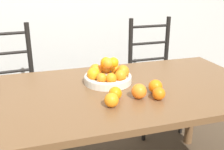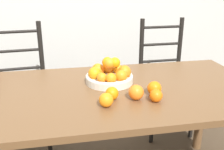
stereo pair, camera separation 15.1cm
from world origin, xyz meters
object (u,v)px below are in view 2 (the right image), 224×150
at_px(fruit_bowl, 109,75).
at_px(chair_right, 165,81).
at_px(orange_loose_3, 156,96).
at_px(chair_left, 21,91).
at_px(orange_loose_2, 154,88).
at_px(orange_loose_4, 136,92).
at_px(orange_loose_0, 112,93).
at_px(orange_loose_1, 106,100).

height_order(fruit_bowl, chair_right, chair_right).
xyz_separation_m(orange_loose_3, chair_left, (-0.82, 0.95, -0.31)).
height_order(orange_loose_2, chair_left, chair_left).
relative_size(orange_loose_4, chair_right, 0.08).
height_order(orange_loose_4, chair_left, chair_left).
xyz_separation_m(orange_loose_2, orange_loose_3, (-0.02, -0.08, -0.00)).
height_order(orange_loose_2, chair_right, chair_right).
bearing_deg(orange_loose_3, fruit_bowl, 120.30).
xyz_separation_m(orange_loose_2, chair_right, (0.42, 0.87, -0.31)).
distance_m(orange_loose_0, orange_loose_3, 0.23).
relative_size(orange_loose_3, chair_right, 0.07).
relative_size(orange_loose_1, chair_right, 0.07).
bearing_deg(orange_loose_0, chair_left, 124.39).
distance_m(fruit_bowl, chair_right, 0.95).
xyz_separation_m(fruit_bowl, chair_left, (-0.64, 0.63, -0.32)).
distance_m(orange_loose_0, orange_loose_4, 0.13).
distance_m(orange_loose_3, chair_right, 1.09).
relative_size(orange_loose_1, orange_loose_3, 1.07).
bearing_deg(fruit_bowl, orange_loose_2, -48.54).
relative_size(orange_loose_4, chair_left, 0.08).
bearing_deg(orange_loose_0, orange_loose_4, -9.71).
bearing_deg(orange_loose_0, orange_loose_1, -120.11).
height_order(orange_loose_0, orange_loose_1, orange_loose_1).
distance_m(orange_loose_3, chair_left, 1.30).
bearing_deg(chair_left, orange_loose_2, -50.54).
distance_m(orange_loose_1, chair_left, 1.15).
bearing_deg(orange_loose_3, orange_loose_2, 76.35).
distance_m(orange_loose_4, chair_left, 1.20).
bearing_deg(chair_right, fruit_bowl, -136.13).
xyz_separation_m(orange_loose_4, chair_left, (-0.73, 0.91, -0.31)).
height_order(orange_loose_1, orange_loose_4, orange_loose_4).
distance_m(orange_loose_1, orange_loose_4, 0.18).
relative_size(orange_loose_2, chair_right, 0.08).
bearing_deg(orange_loose_1, orange_loose_0, 59.89).
distance_m(fruit_bowl, orange_loose_3, 0.37).
xyz_separation_m(chair_left, chair_right, (1.27, 0.00, 0.00)).
height_order(fruit_bowl, orange_loose_0, fruit_bowl).
bearing_deg(fruit_bowl, chair_right, 45.09).
height_order(orange_loose_1, orange_loose_3, orange_loose_1).
distance_m(orange_loose_2, chair_right, 1.01).
relative_size(fruit_bowl, chair_left, 0.28).
xyz_separation_m(orange_loose_4, chair_right, (0.54, 0.91, -0.31)).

